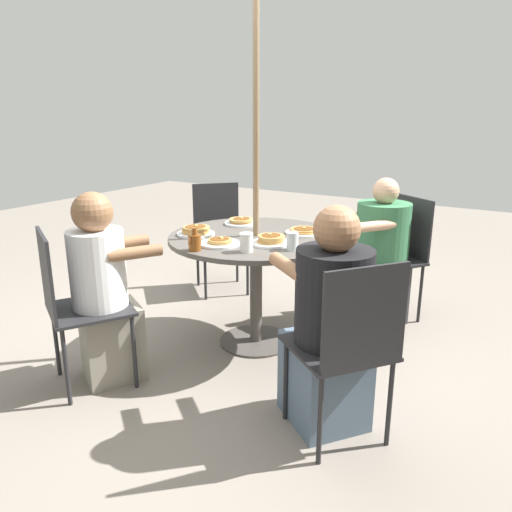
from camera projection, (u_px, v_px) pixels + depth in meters
The scene contains 18 objects.
ground_plane at pixel (256, 341), 3.49m from camera, with size 12.00×12.00×0.00m, color gray.
patio_table at pixel (256, 252), 3.31m from camera, with size 1.15×1.15×0.77m.
umbrella_pole at pixel (256, 164), 3.15m from camera, with size 0.04×0.04×2.46m, color #846B4C.
patio_chair_north at pixel (219, 230), 4.43m from camera, with size 0.62×0.62×0.93m.
patio_chair_east at pixel (73, 300), 2.80m from camera, with size 0.60×0.60×0.93m.
diner_east at pixel (105, 295), 2.88m from camera, with size 0.55×0.49×1.13m.
patio_chair_south at pixel (348, 342), 2.29m from camera, with size 0.61×0.61×0.93m.
diner_south at pixel (329, 330), 2.46m from camera, with size 0.59×0.62×1.15m.
patio_chair_west at pixel (398, 250), 3.80m from camera, with size 0.61×0.61×0.93m.
diner_west at pixel (377, 259), 3.74m from camera, with size 0.62×0.59×1.09m.
pancake_plate_a at pixel (241, 222), 3.60m from camera, with size 0.25×0.25×0.05m.
pancake_plate_b at pixel (271, 241), 3.06m from camera, with size 0.25×0.25×0.07m.
pancake_plate_c at pixel (304, 232), 3.32m from camera, with size 0.25×0.25×0.05m.
pancake_plate_d at pixel (220, 242), 3.05m from camera, with size 0.25×0.25×0.05m.
pancake_plate_e at pixel (196, 231), 3.29m from camera, with size 0.25×0.25×0.07m.
syrup_bottle at pixel (195, 242), 2.92m from camera, with size 0.09×0.07×0.14m.
coffee_cup at pixel (246, 242), 2.89m from camera, with size 0.08×0.08×0.11m.
drinking_glass_a at pixel (292, 241), 2.93m from camera, with size 0.07×0.07×0.11m, color silver.
Camera 1 is at (2.72, 1.66, 1.56)m, focal length 35.00 mm.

